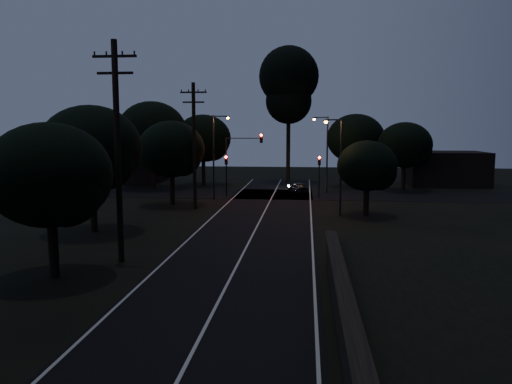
{
  "coord_description": "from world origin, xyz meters",
  "views": [
    {
      "loc": [
        3.34,
        -8.99,
        6.68
      ],
      "look_at": [
        0.0,
        24.0,
        2.5
      ],
      "focal_mm": 35.0,
      "sensor_mm": 36.0,
      "label": 1
    }
  ],
  "objects_px": {
    "utility_pole_far": "(194,144)",
    "signal_left": "(226,168)",
    "tall_pine": "(289,84)",
    "streetlight_a": "(215,151)",
    "signal_mast": "(243,153)",
    "car": "(299,188)",
    "streetlight_b": "(325,149)",
    "signal_right": "(319,169)",
    "streetlight_c": "(339,160)",
    "utility_pole_mid": "(118,148)"
  },
  "relations": [
    {
      "from": "streetlight_c",
      "to": "signal_mast",
      "type": "bearing_deg",
      "value": 131.19
    },
    {
      "from": "signal_right",
      "to": "utility_pole_far",
      "type": "bearing_deg",
      "value": -143.0
    },
    {
      "from": "tall_pine",
      "to": "signal_mast",
      "type": "relative_size",
      "value": 2.73
    },
    {
      "from": "streetlight_a",
      "to": "streetlight_b",
      "type": "relative_size",
      "value": 1.0
    },
    {
      "from": "streetlight_b",
      "to": "car",
      "type": "height_order",
      "value": "streetlight_b"
    },
    {
      "from": "utility_pole_far",
      "to": "signal_right",
      "type": "height_order",
      "value": "utility_pole_far"
    },
    {
      "from": "signal_mast",
      "to": "car",
      "type": "relative_size",
      "value": 1.82
    },
    {
      "from": "streetlight_b",
      "to": "streetlight_c",
      "type": "height_order",
      "value": "streetlight_b"
    },
    {
      "from": "utility_pole_far",
      "to": "signal_right",
      "type": "distance_m",
      "value": 13.53
    },
    {
      "from": "utility_pole_far",
      "to": "signal_left",
      "type": "height_order",
      "value": "utility_pole_far"
    },
    {
      "from": "signal_right",
      "to": "signal_left",
      "type": "bearing_deg",
      "value": 180.0
    },
    {
      "from": "streetlight_b",
      "to": "streetlight_c",
      "type": "bearing_deg",
      "value": -87.86
    },
    {
      "from": "utility_pole_far",
      "to": "tall_pine",
      "type": "xyz_separation_m",
      "value": [
        7.0,
        23.0,
        6.83
      ]
    },
    {
      "from": "signal_right",
      "to": "streetlight_b",
      "type": "relative_size",
      "value": 0.51
    },
    {
      "from": "signal_left",
      "to": "signal_right",
      "type": "distance_m",
      "value": 9.2
    },
    {
      "from": "tall_pine",
      "to": "signal_right",
      "type": "distance_m",
      "value": 18.11
    },
    {
      "from": "utility_pole_mid",
      "to": "tall_pine",
      "type": "xyz_separation_m",
      "value": [
        7.0,
        40.0,
        6.57
      ]
    },
    {
      "from": "utility_pole_mid",
      "to": "signal_left",
      "type": "height_order",
      "value": "utility_pole_mid"
    },
    {
      "from": "signal_right",
      "to": "car",
      "type": "distance_m",
      "value": 4.32
    },
    {
      "from": "car",
      "to": "streetlight_c",
      "type": "bearing_deg",
      "value": 85.13
    },
    {
      "from": "signal_right",
      "to": "streetlight_c",
      "type": "distance_m",
      "value": 10.18
    },
    {
      "from": "signal_mast",
      "to": "car",
      "type": "height_order",
      "value": "signal_mast"
    },
    {
      "from": "tall_pine",
      "to": "streetlight_a",
      "type": "relative_size",
      "value": 2.13
    },
    {
      "from": "signal_left",
      "to": "car",
      "type": "relative_size",
      "value": 1.19
    },
    {
      "from": "signal_right",
      "to": "streetlight_c",
      "type": "xyz_separation_m",
      "value": [
        1.23,
        -9.99,
        1.51
      ]
    },
    {
      "from": "utility_pole_mid",
      "to": "tall_pine",
      "type": "bearing_deg",
      "value": 80.07
    },
    {
      "from": "signal_right",
      "to": "signal_mast",
      "type": "height_order",
      "value": "signal_mast"
    },
    {
      "from": "utility_pole_mid",
      "to": "signal_right",
      "type": "relative_size",
      "value": 2.68
    },
    {
      "from": "car",
      "to": "signal_mast",
      "type": "bearing_deg",
      "value": 10.37
    },
    {
      "from": "tall_pine",
      "to": "streetlight_a",
      "type": "height_order",
      "value": "tall_pine"
    },
    {
      "from": "utility_pole_far",
      "to": "car",
      "type": "xyz_separation_m",
      "value": [
        8.57,
        11.06,
        -4.9
      ]
    },
    {
      "from": "utility_pole_mid",
      "to": "signal_mast",
      "type": "bearing_deg",
      "value": 82.96
    },
    {
      "from": "signal_right",
      "to": "streetlight_a",
      "type": "relative_size",
      "value": 0.51
    },
    {
      "from": "car",
      "to": "streetlight_b",
      "type": "bearing_deg",
      "value": 179.98
    },
    {
      "from": "utility_pole_mid",
      "to": "signal_left",
      "type": "distance_m",
      "value": 25.19
    },
    {
      "from": "utility_pole_far",
      "to": "signal_left",
      "type": "xyz_separation_m",
      "value": [
        1.4,
        7.99,
        -2.65
      ]
    },
    {
      "from": "utility_pole_mid",
      "to": "utility_pole_far",
      "type": "distance_m",
      "value": 17.0
    },
    {
      "from": "signal_mast",
      "to": "streetlight_b",
      "type": "bearing_deg",
      "value": 25.99
    },
    {
      "from": "streetlight_b",
      "to": "car",
      "type": "xyz_separation_m",
      "value": [
        -2.74,
        -0.94,
        -4.05
      ]
    },
    {
      "from": "signal_right",
      "to": "streetlight_b",
      "type": "bearing_deg",
      "value": 80.0
    },
    {
      "from": "signal_left",
      "to": "signal_right",
      "type": "bearing_deg",
      "value": 0.0
    },
    {
      "from": "streetlight_a",
      "to": "streetlight_b",
      "type": "distance_m",
      "value": 12.19
    },
    {
      "from": "utility_pole_far",
      "to": "car",
      "type": "relative_size",
      "value": 3.05
    },
    {
      "from": "streetlight_b",
      "to": "tall_pine",
      "type": "bearing_deg",
      "value": 111.38
    },
    {
      "from": "signal_right",
      "to": "streetlight_c",
      "type": "height_order",
      "value": "streetlight_c"
    },
    {
      "from": "tall_pine",
      "to": "signal_mast",
      "type": "xyz_separation_m",
      "value": [
        -3.91,
        -15.01,
        -7.97
      ]
    },
    {
      "from": "utility_pole_far",
      "to": "streetlight_a",
      "type": "relative_size",
      "value": 1.31
    },
    {
      "from": "car",
      "to": "signal_left",
      "type": "bearing_deg",
      "value": 4.33
    },
    {
      "from": "utility_pole_mid",
      "to": "signal_right",
      "type": "height_order",
      "value": "utility_pole_mid"
    },
    {
      "from": "signal_mast",
      "to": "streetlight_a",
      "type": "distance_m",
      "value": 3.13
    }
  ]
}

